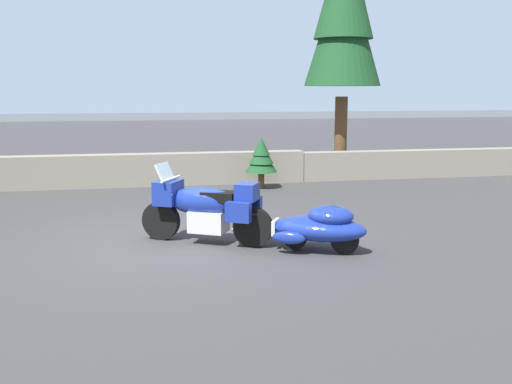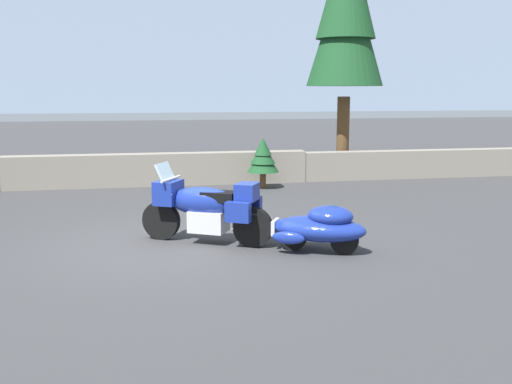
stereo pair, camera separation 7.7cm
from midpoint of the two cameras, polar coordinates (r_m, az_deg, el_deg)
name	(u,v)px [view 1 (the left image)]	position (r m, az deg, el deg)	size (l,w,h in m)	color
ground_plane	(169,244)	(9.83, -8.78, -5.09)	(80.00, 80.00, 0.00)	#38383A
stone_guard_wall	(127,171)	(15.79, -12.68, 2.05)	(24.00, 0.57, 0.86)	gray
distant_ridgeline	(141,58)	(105.78, -11.28, 12.81)	(240.00, 80.00, 16.00)	#8C9EB7
touring_motorcycle	(205,207)	(9.70, -5.23, -1.44)	(2.10, 1.38, 1.33)	black
car_shaped_trailer	(320,227)	(9.21, 6.03, -3.42)	(2.11, 1.36, 0.76)	black
pine_tree_tall	(344,0)	(17.69, 8.52, 18.16)	(2.23, 2.23, 8.11)	brown
pine_sapling_farther	(261,157)	(15.08, 0.38, 3.49)	(0.83, 0.83, 1.32)	brown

